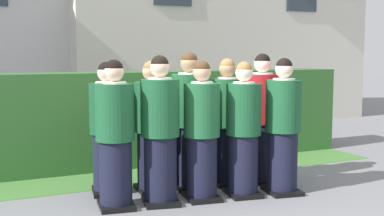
% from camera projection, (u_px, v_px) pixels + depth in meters
% --- Properties ---
extents(ground_plane, '(60.00, 60.00, 0.00)m').
position_uv_depth(ground_plane, '(202.00, 199.00, 5.91)').
color(ground_plane, slate).
extents(student_front_row_0, '(0.44, 0.52, 1.64)m').
position_uv_depth(student_front_row_0, '(115.00, 138.00, 5.52)').
color(student_front_row_0, black).
rests_on(student_front_row_0, ground).
extents(student_front_row_1, '(0.48, 0.55, 1.68)m').
position_uv_depth(student_front_row_1, '(160.00, 134.00, 5.68)').
color(student_front_row_1, black).
rests_on(student_front_row_1, ground).
extents(student_front_row_2, '(0.44, 0.51, 1.62)m').
position_uv_depth(student_front_row_2, '(202.00, 134.00, 5.85)').
color(student_front_row_2, black).
rests_on(student_front_row_2, ground).
extents(student_front_row_3, '(0.44, 0.52, 1.61)m').
position_uv_depth(student_front_row_3, '(243.00, 132.00, 6.00)').
color(student_front_row_3, black).
rests_on(student_front_row_3, ground).
extents(student_front_row_4, '(0.46, 0.55, 1.65)m').
position_uv_depth(student_front_row_4, '(283.00, 129.00, 6.11)').
color(student_front_row_4, black).
rests_on(student_front_row_4, ground).
extents(student_rear_row_0, '(0.45, 0.52, 1.60)m').
position_uv_depth(student_rear_row_0, '(107.00, 131.00, 6.10)').
color(student_rear_row_0, black).
rests_on(student_rear_row_0, ground).
extents(student_rear_row_1, '(0.42, 0.49, 1.61)m').
position_uv_depth(student_rear_row_1, '(151.00, 129.00, 6.22)').
color(student_rear_row_1, black).
rests_on(student_rear_row_1, ground).
extents(student_rear_row_2, '(0.47, 0.57, 1.72)m').
position_uv_depth(student_rear_row_2, '(189.00, 124.00, 6.35)').
color(student_rear_row_2, black).
rests_on(student_rear_row_2, ground).
extents(student_rear_row_3, '(0.43, 0.54, 1.64)m').
position_uv_depth(student_rear_row_3, '(227.00, 125.00, 6.54)').
color(student_rear_row_3, black).
rests_on(student_rear_row_3, ground).
extents(student_in_red_blazer, '(0.49, 0.56, 1.70)m').
position_uv_depth(student_in_red_blazer, '(262.00, 121.00, 6.68)').
color(student_in_red_blazer, black).
rests_on(student_in_red_blazer, ground).
extents(hedge, '(7.00, 0.70, 1.43)m').
position_uv_depth(hedge, '(140.00, 118.00, 7.78)').
color(hedge, '#33662D').
rests_on(hedge, ground).
extents(lawn_strip, '(7.00, 0.90, 0.01)m').
position_uv_depth(lawn_strip, '(159.00, 174.00, 7.13)').
color(lawn_strip, '#477A38').
rests_on(lawn_strip, ground).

